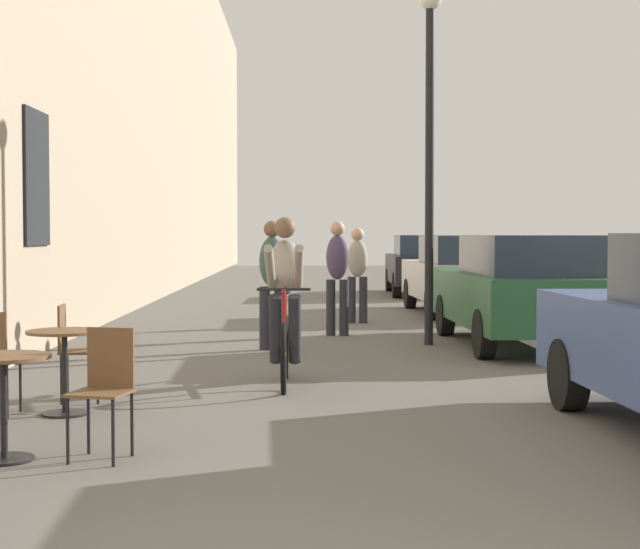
# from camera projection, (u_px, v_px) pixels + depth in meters

# --- Properties ---
(building_facade_left) EXTENTS (0.54, 68.00, 10.74)m
(building_facade_left) POSITION_uv_depth(u_px,v_px,m) (84.00, 1.00, 16.47)
(building_facade_left) COLOR tan
(building_facade_left) RESTS_ON ground_plane
(cafe_table_mid) EXTENTS (0.64, 0.64, 0.72)m
(cafe_table_mid) POSITION_uv_depth(u_px,v_px,m) (3.00, 384.00, 6.77)
(cafe_table_mid) COLOR black
(cafe_table_mid) RESTS_ON ground_plane
(cafe_chair_mid_toward_wall) EXTENTS (0.45, 0.45, 0.89)m
(cafe_chair_mid_toward_wall) POSITION_uv_depth(u_px,v_px,m) (105.00, 383.00, 6.85)
(cafe_chair_mid_toward_wall) COLOR black
(cafe_chair_mid_toward_wall) RESTS_ON ground_plane
(cafe_table_far) EXTENTS (0.64, 0.64, 0.72)m
(cafe_table_far) POSITION_uv_depth(u_px,v_px,m) (65.00, 354.00, 8.48)
(cafe_table_far) COLOR black
(cafe_table_far) RESTS_ON ground_plane
(cafe_chair_far_toward_wall) EXTENTS (0.41, 0.41, 0.89)m
(cafe_chair_far_toward_wall) POSITION_uv_depth(u_px,v_px,m) (74.00, 345.00, 9.15)
(cafe_chair_far_toward_wall) COLOR black
(cafe_chair_far_toward_wall) RESTS_ON ground_plane
(cyclist_on_bicycle) EXTENTS (0.52, 1.76, 1.74)m
(cyclist_on_bicycle) POSITION_uv_depth(u_px,v_px,m) (285.00, 305.00, 10.26)
(cyclist_on_bicycle) COLOR black
(cyclist_on_bicycle) RESTS_ON ground_plane
(pedestrian_near) EXTENTS (0.38, 0.30, 1.71)m
(pedestrian_near) POSITION_uv_depth(u_px,v_px,m) (272.00, 277.00, 13.19)
(pedestrian_near) COLOR #26262D
(pedestrian_near) RESTS_ON ground_plane
(pedestrian_mid) EXTENTS (0.35, 0.26, 1.72)m
(pedestrian_mid) POSITION_uv_depth(u_px,v_px,m) (337.00, 271.00, 15.00)
(pedestrian_mid) COLOR #26262D
(pedestrian_mid) RESTS_ON ground_plane
(pedestrian_far) EXTENTS (0.36, 0.27, 1.63)m
(pedestrian_far) POSITION_uv_depth(u_px,v_px,m) (357.00, 270.00, 17.08)
(pedestrian_far) COLOR #26262D
(pedestrian_far) RESTS_ON ground_plane
(street_lamp) EXTENTS (0.32, 0.32, 4.90)m
(street_lamp) POSITION_uv_depth(u_px,v_px,m) (430.00, 119.00, 13.67)
(street_lamp) COLOR black
(street_lamp) RESTS_ON ground_plane
(parked_car_second) EXTENTS (1.90, 4.31, 1.51)m
(parked_car_second) POSITION_uv_depth(u_px,v_px,m) (523.00, 289.00, 13.54)
(parked_car_second) COLOR #23512D
(parked_car_second) RESTS_ON ground_plane
(parked_car_third) EXTENTS (1.89, 4.26, 1.49)m
(parked_car_third) POSITION_uv_depth(u_px,v_px,m) (463.00, 273.00, 18.93)
(parked_car_third) COLOR #B7B7BC
(parked_car_third) RESTS_ON ground_plane
(parked_car_fourth) EXTENTS (1.86, 4.22, 1.49)m
(parked_car_fourth) POSITION_uv_depth(u_px,v_px,m) (425.00, 264.00, 24.88)
(parked_car_fourth) COLOR black
(parked_car_fourth) RESTS_ON ground_plane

